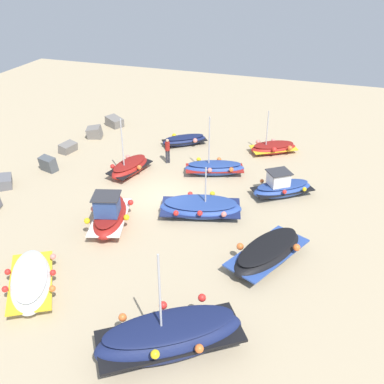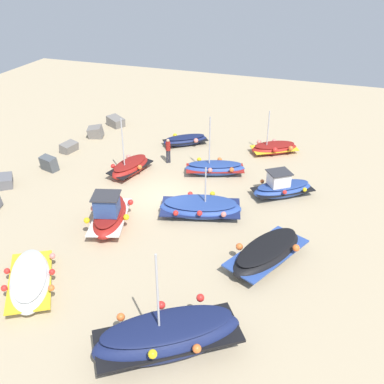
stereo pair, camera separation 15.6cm
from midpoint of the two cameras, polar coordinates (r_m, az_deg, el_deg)
ground_plane at (r=26.18m, az=-3.91°, el=-0.75°), size 56.32×56.32×0.00m
fishing_boat_0 at (r=24.32m, az=0.92°, el=-1.97°), size 3.03×4.81×2.92m
fishing_boat_1 at (r=32.98m, az=-1.10°, el=6.62°), size 2.94×3.34×0.72m
fishing_boat_2 at (r=23.62m, az=-10.64°, el=-2.88°), size 4.16×2.65×2.05m
fishing_boat_3 at (r=16.81m, az=-3.08°, el=-17.89°), size 4.67×5.52×4.50m
fishing_boat_4 at (r=28.95m, az=-8.09°, el=3.16°), size 3.53×2.08×3.94m
fishing_boat_5 at (r=32.18m, az=10.21°, el=5.59°), size 2.93×3.54×3.19m
fishing_boat_6 at (r=26.62m, az=11.21°, el=0.60°), size 3.31×3.79×1.63m
fishing_boat_7 at (r=28.62m, az=2.72°, el=3.08°), size 2.46×4.02×3.88m
fishing_boat_8 at (r=21.13m, az=9.41°, el=-7.61°), size 4.85×3.52×1.08m
fishing_boat_9 at (r=20.61m, az=-20.06°, el=-10.57°), size 4.37×3.70×0.97m
person_walking at (r=29.96m, az=-3.29°, el=5.47°), size 0.32×0.32×1.73m
breakwater_rocks at (r=30.13m, az=-19.36°, el=2.62°), size 19.94×3.23×1.16m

